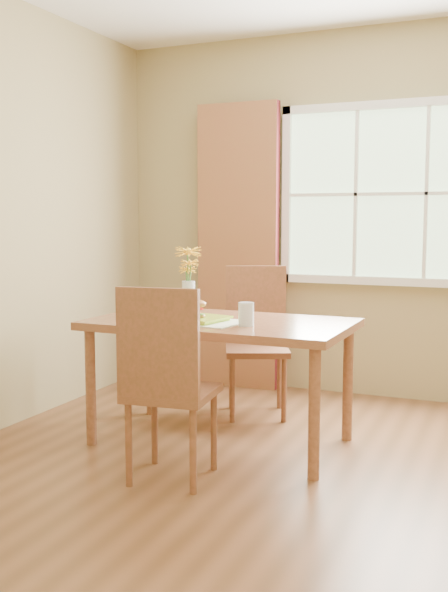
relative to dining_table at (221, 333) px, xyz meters
name	(u,v)px	position (x,y,z in m)	size (l,w,h in m)	color
room	(323,213)	(0.72, -0.45, 0.69)	(4.24, 3.84, 2.74)	brown
window	(391,194)	(0.72, 1.42, 0.84)	(1.62, 0.06, 1.32)	#9DBE8F
curtain_left	(238,247)	(-0.43, 1.33, 0.44)	(0.65, 0.08, 2.20)	maroon
dining_table	(221,333)	(0.00, 0.00, 0.00)	(1.52, 0.87, 0.73)	#925838
chair_near	(166,377)	(0.01, -0.71, -0.11)	(0.46, 0.46, 1.00)	brown
chair_far	(256,333)	(-0.03, 0.70, -0.11)	(0.55, 0.55, 1.00)	brown
placemat	(202,322)	(-0.06, -0.12, 0.08)	(0.45, 0.33, 0.01)	#EAF1CC
plate	(200,320)	(-0.08, -0.11, 0.09)	(0.28, 0.28, 0.01)	#AED435
croissant_sandwich	(193,309)	(-0.11, -0.14, 0.15)	(0.17, 0.13, 0.12)	#C88E44
water_glass	(246,315)	(0.21, -0.14, 0.14)	(0.09, 0.09, 0.13)	silver
flower_vase	(188,273)	(-0.29, 0.18, 0.33)	(0.17, 0.17, 0.42)	silver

